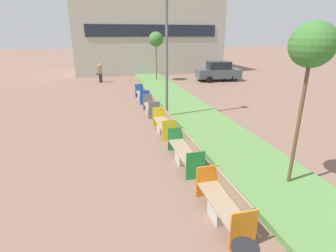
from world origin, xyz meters
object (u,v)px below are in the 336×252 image
Objects in this scene: sapling_tree_far at (156,39)px; pedestrian_walking at (100,73)px; sapling_tree_near at (312,47)px; bench_blue_frame at (143,95)px; parked_car_distant at (218,71)px; bench_yellow_frame at (164,125)px; bench_orange_frame at (223,205)px; street_lamp_post at (167,29)px; bench_green_frame at (185,153)px; bench_grey_frame at (152,108)px.

sapling_tree_far reaches higher than pedestrian_walking.
sapling_tree_near is 1.03× the size of sapling_tree_far.
parked_car_distant reaches higher than bench_blue_frame.
bench_yellow_frame is at bearing -118.00° from parked_car_distant.
sapling_tree_near is (2.55, 0.85, 3.70)m from bench_orange_frame.
sapling_tree_far is (1.94, 11.84, -0.71)m from street_lamp_post.
bench_green_frame is at bearing -89.95° from bench_yellow_frame.
sapling_tree_far is at bearing 81.47° from bench_green_frame.
sapling_tree_near is 19.12m from parked_car_distant.
sapling_tree_far is at bearing 82.75° from bench_orange_frame.
bench_yellow_frame is 14.50m from sapling_tree_far.
bench_yellow_frame and bench_grey_frame have the same top height.
bench_yellow_frame is 1.10× the size of bench_grey_frame.
bench_grey_frame is 11.56m from sapling_tree_far.
bench_yellow_frame is at bearing -90.03° from bench_blue_frame.
sapling_tree_far reaches higher than bench_grey_frame.
street_lamp_post reaches higher than parked_car_distant.
bench_green_frame is at bearing -90.00° from bench_blue_frame.
pedestrian_walking reaches higher than bench_blue_frame.
bench_blue_frame is 1.34× the size of pedestrian_walking.
sapling_tree_far is at bearing 79.56° from bench_yellow_frame.
parked_car_distant is (5.86, 17.93, -3.15)m from sapling_tree_near.
bench_orange_frame is 9.26m from street_lamp_post.
bench_blue_frame is at bearing 102.18° from sapling_tree_near.
sapling_tree_far reaches higher than parked_car_distant.
bench_orange_frame is 20.53m from sapling_tree_far.
sapling_tree_near is at bearing -41.27° from bench_green_frame.
bench_green_frame is at bearing 89.94° from bench_orange_frame.
parked_car_distant is (5.86, -1.30, -2.94)m from sapling_tree_far.
pedestrian_walking is at bearing 103.51° from bench_grey_frame.
bench_yellow_frame is (-0.00, 3.15, -0.01)m from bench_green_frame.
sapling_tree_near reaches higher than bench_yellow_frame.
street_lamp_post reaches higher than bench_yellow_frame.
parked_car_distant reaches higher than bench_orange_frame.
bench_green_frame is 17.81m from parked_car_distant.
bench_green_frame is at bearing -81.20° from pedestrian_walking.
pedestrian_walking is at bearing 100.67° from bench_yellow_frame.
pedestrian_walking is (-2.72, 17.56, 0.52)m from bench_green_frame.
street_lamp_post reaches higher than pedestrian_walking.
bench_grey_frame is 0.23× the size of street_lamp_post.
street_lamp_post reaches higher than bench_grey_frame.
bench_green_frame is at bearing 138.73° from sapling_tree_near.
bench_blue_frame is 0.50× the size of sapling_tree_near.
bench_yellow_frame is 4.69m from street_lamp_post.
street_lamp_post reaches higher than sapling_tree_near.
pedestrian_walking is (-5.27, 19.80, -3.17)m from sapling_tree_near.
street_lamp_post reaches higher than bench_green_frame.
parked_car_distant is at bearing 53.49° from street_lamp_post.
bench_grey_frame is (-0.00, 9.35, -0.00)m from bench_orange_frame.
bench_orange_frame is at bearing -90.06° from bench_green_frame.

